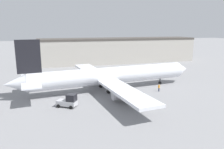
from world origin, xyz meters
The scene contains 6 objects.
ground_plane centered at (0.00, 0.00, 0.00)m, with size 400.00×400.00×0.00m, color gray.
terminal_building centered at (13.32, 37.18, 4.82)m, with size 61.47×11.16×9.62m.
airplane centered at (-1.02, -0.11, 3.25)m, with size 42.65×38.77×11.51m.
ground_crew_worker centered at (9.49, -4.12, 0.86)m, with size 0.35×0.35×1.61m.
baggage_tug centered at (-10.38, -8.36, 1.07)m, with size 3.78×3.23×2.40m.
belt_loader_truck centered at (1.77, -9.99, 0.97)m, with size 3.30×2.77×2.04m.
Camera 1 is at (-13.15, -45.36, 13.74)m, focal length 35.00 mm.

